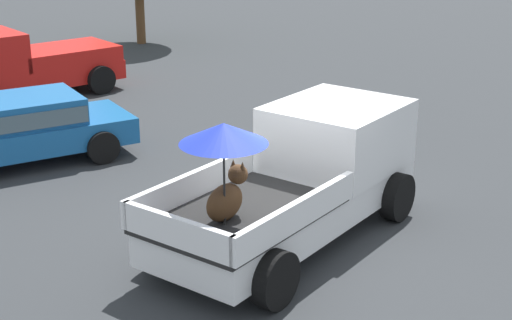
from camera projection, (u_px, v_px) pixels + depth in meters
name	position (u px, v px, depth m)	size (l,w,h in m)	color
ground_plane	(288.00, 241.00, 11.81)	(80.00, 80.00, 0.00)	#2D3033
pickup_truck_main	(304.00, 175.00, 11.80)	(5.27, 2.85, 2.32)	black
pickup_truck_red	(20.00, 65.00, 19.75)	(4.96, 2.56, 1.80)	black
parked_sedan_near	(23.00, 126.00, 15.03)	(4.60, 2.77, 1.33)	black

